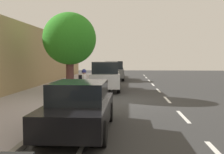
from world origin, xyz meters
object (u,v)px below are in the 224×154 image
(parked_sedan_black_mid, at_px, (80,107))
(street_tree_near_cyclist, at_px, (70,39))
(cyclist_with_backpack, at_px, (83,81))
(parked_pickup_grey_nearest, at_px, (114,71))
(parked_suv_silver_second, at_px, (106,76))
(bicycle_at_curb, at_px, (86,94))

(parked_sedan_black_mid, bearing_deg, street_tree_near_cyclist, -75.74)
(cyclist_with_backpack, distance_m, street_tree_near_cyclist, 3.34)
(parked_pickup_grey_nearest, relative_size, parked_suv_silver_second, 1.12)
(parked_sedan_black_mid, distance_m, street_tree_near_cyclist, 8.89)
(parked_suv_silver_second, distance_m, street_tree_near_cyclist, 3.83)
(street_tree_near_cyclist, bearing_deg, cyclist_with_backpack, 119.93)
(cyclist_with_backpack, height_order, street_tree_near_cyclist, street_tree_near_cyclist)
(parked_sedan_black_mid, relative_size, bicycle_at_curb, 2.70)
(bicycle_at_curb, bearing_deg, parked_pickup_grey_nearest, -93.00)
(parked_pickup_grey_nearest, relative_size, parked_sedan_black_mid, 1.22)
(parked_pickup_grey_nearest, xyz_separation_m, parked_sedan_black_mid, (0.03, 19.56, -0.15))
(parked_sedan_black_mid, xyz_separation_m, street_tree_near_cyclist, (2.09, -8.23, 2.63))
(parked_sedan_black_mid, relative_size, cyclist_with_backpack, 2.66)
(parked_pickup_grey_nearest, bearing_deg, cyclist_with_backpack, 85.94)
(parked_suv_silver_second, xyz_separation_m, cyclist_with_backpack, (0.82, 4.31, -0.02))
(parked_suv_silver_second, bearing_deg, parked_sedan_black_mid, 90.55)
(parked_sedan_black_mid, distance_m, bicycle_at_curb, 5.80)
(parked_pickup_grey_nearest, height_order, bicycle_at_curb, parked_pickup_grey_nearest)
(parked_pickup_grey_nearest, distance_m, street_tree_near_cyclist, 11.79)
(parked_suv_silver_second, distance_m, parked_sedan_black_mid, 10.50)
(cyclist_with_backpack, bearing_deg, bicycle_at_curb, 116.87)
(bicycle_at_curb, bearing_deg, street_tree_near_cyclist, -60.61)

